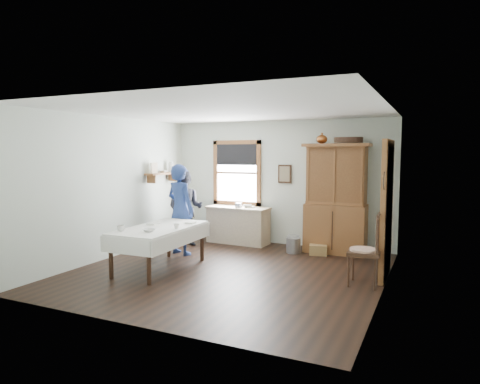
# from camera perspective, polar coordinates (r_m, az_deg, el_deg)

# --- Properties ---
(room) EXTENTS (5.01, 5.01, 2.70)m
(room) POSITION_cam_1_polar(r_m,az_deg,el_deg) (7.13, -1.60, -0.06)
(room) COLOR black
(room) RESTS_ON ground
(window) EXTENTS (1.18, 0.07, 1.48)m
(window) POSITION_cam_1_polar(r_m,az_deg,el_deg) (9.76, -0.43, 3.06)
(window) COLOR white
(window) RESTS_ON room
(doorway) EXTENTS (0.09, 1.14, 2.22)m
(doorway) POSITION_cam_1_polar(r_m,az_deg,el_deg) (7.29, 19.12, -1.72)
(doorway) COLOR #473A32
(doorway) RESTS_ON room
(wall_shelf) EXTENTS (0.24, 1.00, 0.44)m
(wall_shelf) POSITION_cam_1_polar(r_m,az_deg,el_deg) (9.65, -10.20, 2.59)
(wall_shelf) COLOR brown
(wall_shelf) RESTS_ON room
(framed_picture) EXTENTS (0.30, 0.04, 0.40)m
(framed_picture) POSITION_cam_1_polar(r_m,az_deg,el_deg) (9.33, 5.97, 2.41)
(framed_picture) COLOR #351F12
(framed_picture) RESTS_ON room
(rug_beater) EXTENTS (0.01, 0.27, 0.27)m
(rug_beater) POSITION_cam_1_polar(r_m,az_deg,el_deg) (6.70, 18.74, 2.49)
(rug_beater) COLOR black
(rug_beater) RESTS_ON room
(work_counter) EXTENTS (1.45, 0.62, 0.81)m
(work_counter) POSITION_cam_1_polar(r_m,az_deg,el_deg) (9.54, -0.26, -4.42)
(work_counter) COLOR #C3B087
(work_counter) RESTS_ON room
(china_hutch) EXTENTS (1.29, 0.62, 2.19)m
(china_hutch) POSITION_cam_1_polar(r_m,az_deg,el_deg) (8.76, 12.67, -0.86)
(china_hutch) COLOR brown
(china_hutch) RESTS_ON room
(dining_table) EXTENTS (1.03, 1.88, 0.74)m
(dining_table) POSITION_cam_1_polar(r_m,az_deg,el_deg) (7.57, -10.63, -7.36)
(dining_table) COLOR white
(dining_table) RESTS_ON room
(spindle_chair) EXTENTS (0.55, 0.55, 1.12)m
(spindle_chair) POSITION_cam_1_polar(r_m,az_deg,el_deg) (6.79, 16.22, -7.31)
(spindle_chair) COLOR #351F12
(spindle_chair) RESTS_ON room
(pail) EXTENTS (0.37, 0.37, 0.31)m
(pail) POSITION_cam_1_polar(r_m,az_deg,el_deg) (8.73, 7.13, -7.06)
(pail) COLOR gray
(pail) RESTS_ON room
(wicker_basket) EXTENTS (0.39, 0.31, 0.20)m
(wicker_basket) POSITION_cam_1_polar(r_m,az_deg,el_deg) (8.65, 10.38, -7.59)
(wicker_basket) COLOR olive
(wicker_basket) RESTS_ON room
(woman_blue) EXTENTS (0.69, 0.54, 1.66)m
(woman_blue) POSITION_cam_1_polar(r_m,az_deg,el_deg) (8.52, -7.95, -2.77)
(woman_blue) COLOR navy
(woman_blue) RESTS_ON room
(figure_dark) EXTENTS (0.85, 0.73, 1.52)m
(figure_dark) POSITION_cam_1_polar(r_m,az_deg,el_deg) (9.32, -7.29, -2.50)
(figure_dark) COLOR black
(figure_dark) RESTS_ON room
(table_cup_a) EXTENTS (0.15, 0.15, 0.10)m
(table_cup_a) POSITION_cam_1_polar(r_m,az_deg,el_deg) (7.23, -15.60, -4.68)
(table_cup_a) COLOR silver
(table_cup_a) RESTS_ON dining_table
(table_cup_b) EXTENTS (0.10, 0.10, 0.09)m
(table_cup_b) POSITION_cam_1_polar(r_m,az_deg,el_deg) (7.26, -8.48, -4.53)
(table_cup_b) COLOR silver
(table_cup_b) RESTS_ON dining_table
(table_bowl) EXTENTS (0.22, 0.22, 0.05)m
(table_bowl) POSITION_cam_1_polar(r_m,az_deg,el_deg) (7.09, -12.05, -4.98)
(table_bowl) COLOR silver
(table_bowl) RESTS_ON dining_table
(counter_book) EXTENTS (0.20, 0.24, 0.02)m
(counter_book) POSITION_cam_1_polar(r_m,az_deg,el_deg) (9.39, 0.78, -2.00)
(counter_book) COLOR #7F7054
(counter_book) RESTS_ON work_counter
(counter_bowl) EXTENTS (0.24, 0.24, 0.06)m
(counter_bowl) POSITION_cam_1_polar(r_m,az_deg,el_deg) (9.37, 1.02, -1.90)
(counter_bowl) COLOR silver
(counter_bowl) RESTS_ON work_counter
(shelf_bowl) EXTENTS (0.22, 0.22, 0.05)m
(shelf_bowl) POSITION_cam_1_polar(r_m,az_deg,el_deg) (9.65, -10.16, 2.73)
(shelf_bowl) COLOR silver
(shelf_bowl) RESTS_ON wall_shelf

